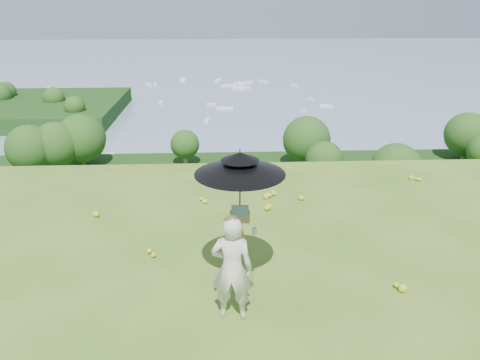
{
  "coord_description": "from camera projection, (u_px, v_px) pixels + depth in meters",
  "views": [
    {
      "loc": [
        -0.56,
        -5.48,
        4.41
      ],
      "look_at": [
        -0.17,
        3.2,
        0.97
      ],
      "focal_mm": 35.0,
      "sensor_mm": 36.0,
      "label": 1
    }
  ],
  "objects": [
    {
      "name": "ground",
      "position": [
        262.0,
        324.0,
        6.74
      ],
      "size": [
        14.0,
        14.0,
        0.0
      ],
      "primitive_type": "plane",
      "color": "#426D1F",
      "rests_on": "ground"
    },
    {
      "name": "wildflowers",
      "position": [
        260.0,
        310.0,
        6.95
      ],
      "size": [
        10.0,
        10.5,
        0.12
      ],
      "primitive_type": null,
      "color": "gold",
      "rests_on": "ground"
    },
    {
      "name": "slope_trees",
      "position": [
        227.0,
        213.0,
        44.76
      ],
      "size": [
        110.0,
        50.0,
        6.0
      ],
      "primitive_type": null,
      "color": "#224916",
      "rests_on": "forest_slope"
    },
    {
      "name": "painter",
      "position": [
        232.0,
        268.0,
        6.61
      ],
      "size": [
        0.64,
        0.46,
        1.63
      ],
      "primitive_type": "imported",
      "rotation": [
        0.0,
        0.0,
        3.01
      ],
      "color": "beige",
      "rests_on": "ground"
    },
    {
      "name": "forest_slope",
      "position": [
        228.0,
        332.0,
        49.9
      ],
      "size": [
        140.0,
        56.0,
        22.0
      ],
      "primitive_type": "cube",
      "color": "#19330E",
      "rests_on": "bay_water"
    },
    {
      "name": "shoreline_tier",
      "position": [
        224.0,
        222.0,
        89.64
      ],
      "size": [
        170.0,
        28.0,
        8.0
      ],
      "primitive_type": "cube",
      "color": "slate",
      "rests_on": "bay_water"
    },
    {
      "name": "sun_umbrella",
      "position": [
        240.0,
        185.0,
        6.82
      ],
      "size": [
        1.39,
        1.39,
        1.11
      ],
      "primitive_type": null,
      "rotation": [
        0.0,
        0.0,
        -0.04
      ],
      "color": "black",
      "rests_on": "field_easel"
    },
    {
      "name": "harbor_town",
      "position": [
        223.0,
        191.0,
        87.26
      ],
      "size": [
        110.0,
        22.0,
        5.0
      ],
      "primitive_type": null,
      "color": "silver",
      "rests_on": "shoreline_tier"
    },
    {
      "name": "bay_water",
      "position": [
        219.0,
        75.0,
        242.22
      ],
      "size": [
        700.0,
        700.0,
        0.0
      ],
      "primitive_type": "plane",
      "color": "gray",
      "rests_on": "ground"
    },
    {
      "name": "moored_boats",
      "position": [
        186.0,
        109.0,
        168.16
      ],
      "size": [
        140.0,
        140.0,
        0.7
      ],
      "primitive_type": null,
      "color": "white",
      "rests_on": "bay_water"
    },
    {
      "name": "painter_cap",
      "position": [
        232.0,
        220.0,
        6.32
      ],
      "size": [
        0.24,
        0.28,
        0.1
      ],
      "primitive_type": null,
      "rotation": [
        0.0,
        0.0,
        0.1
      ],
      "color": "pink",
      "rests_on": "painter"
    },
    {
      "name": "field_easel",
      "position": [
        240.0,
        249.0,
        7.18
      ],
      "size": [
        0.61,
        0.61,
        1.55
      ],
      "primitive_type": null,
      "rotation": [
        0.0,
        0.0,
        -0.04
      ],
      "color": "olive",
      "rests_on": "ground"
    }
  ]
}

